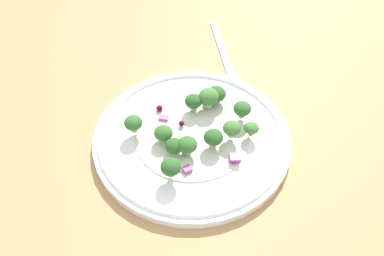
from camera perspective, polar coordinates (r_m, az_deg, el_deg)
ground_plane at (r=56.79cm, az=-1.51°, el=-2.84°), size 180.00×180.00×2.00cm
plate at (r=55.64cm, az=0.00°, el=-1.27°), size 27.02×27.02×1.70cm
dressing_pool at (r=55.31cm, az=0.00°, el=-0.97°), size 15.67×15.67×0.20cm
broccoli_floret_0 at (r=56.10cm, az=7.09°, el=2.68°), size 2.52×2.52×2.55cm
broccoli_floret_1 at (r=53.48cm, az=5.63°, el=-0.06°), size 2.41×2.41×2.44cm
broccoli_floret_2 at (r=58.70cm, az=3.46°, el=4.77°), size 2.79×2.79×2.82cm
broccoli_floret_3 at (r=57.35cm, az=2.36°, el=4.38°), size 2.93×2.93×2.96cm
broccoli_floret_4 at (r=52.58cm, az=3.03°, el=-1.37°), size 2.55×2.55×2.58cm
broccoli_floret_5 at (r=52.27cm, az=-2.50°, el=-2.58°), size 2.40×2.40×2.43cm
broccoli_floret_6 at (r=54.39cm, az=8.36°, el=-0.03°), size 2.06×2.06×2.09cm
broccoli_floret_7 at (r=54.48cm, az=-8.26°, el=0.68°), size 2.45×2.45×2.48cm
broccoli_floret_8 at (r=57.17cm, az=0.22°, el=3.75°), size 2.49×2.49×2.52cm
broccoli_floret_9 at (r=53.57cm, az=-4.05°, el=-0.77°), size 2.48×2.48×2.51cm
broccoli_floret_10 at (r=51.80cm, az=-0.65°, el=-2.41°), size 2.56×2.56×2.60cm
broccoli_floret_11 at (r=49.17cm, az=-3.00°, el=-5.54°), size 2.52×2.52×2.55cm
cranberry_0 at (r=53.15cm, az=-0.94°, el=-2.93°), size 0.72×0.72×0.72cm
cranberry_1 at (r=54.33cm, az=3.09°, el=-1.63°), size 0.88×0.88×0.88cm
cranberry_2 at (r=58.29cm, az=-4.60°, el=2.78°), size 0.92×0.92×0.92cm
cranberry_3 at (r=55.90cm, az=-1.49°, el=0.64°), size 0.77×0.77×0.77cm
cranberry_4 at (r=58.94cm, az=1.91°, el=3.64°), size 0.89×0.89×0.89cm
onion_bit_0 at (r=51.17cm, az=-0.67°, el=-5.81°), size 1.33×1.39×0.48cm
onion_bit_1 at (r=57.25cm, az=-3.99°, el=1.35°), size 1.56×1.21×0.59cm
onion_bit_2 at (r=59.50cm, az=2.05°, el=4.16°), size 1.46×1.60×0.50cm
onion_bit_3 at (r=52.16cm, az=6.02°, el=-4.31°), size 1.83×1.78×0.59cm
fork at (r=69.68cm, az=4.70°, el=9.92°), size 13.06×15.62×0.50cm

